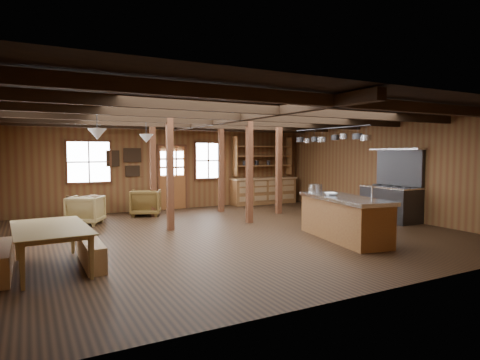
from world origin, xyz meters
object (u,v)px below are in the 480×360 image
object	(u,v)px
commercial_range	(392,197)
dining_table	(54,248)
armchair_b	(146,202)
armchair_c	(86,210)
armchair_a	(84,207)
kitchen_island	(344,218)

from	to	relation	value
commercial_range	dining_table	bearing A→B (deg)	-175.46
armchair_b	armchair_c	world-z (taller)	armchair_b
armchair_a	commercial_range	bearing A→B (deg)	131.95
commercial_range	armchair_a	distance (m)	8.65
commercial_range	armchair_b	size ratio (longest dim) A/B	2.32
kitchen_island	commercial_range	world-z (taller)	commercial_range
dining_table	kitchen_island	bearing A→B (deg)	-98.31
kitchen_island	armchair_b	distance (m)	6.05
kitchen_island	armchair_a	bearing A→B (deg)	139.69
commercial_range	armchair_a	size ratio (longest dim) A/B	2.67
commercial_range	armchair_a	xyz separation A→B (m)	(-7.49, 4.31, -0.30)
armchair_a	armchair_c	size ratio (longest dim) A/B	0.90
kitchen_island	dining_table	size ratio (longest dim) A/B	1.32
kitchen_island	armchair_a	world-z (taller)	kitchen_island
armchair_b	armchair_c	size ratio (longest dim) A/B	1.04
armchair_c	kitchen_island	bearing A→B (deg)	163.57
dining_table	armchair_a	xyz separation A→B (m)	(1.06, 4.99, -0.01)
commercial_range	kitchen_island	bearing A→B (deg)	-157.08
commercial_range	armchair_c	xyz separation A→B (m)	(-7.57, 3.35, -0.27)
commercial_range	dining_table	world-z (taller)	commercial_range
armchair_b	commercial_range	bearing A→B (deg)	166.56
armchair_c	dining_table	bearing A→B (deg)	103.91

